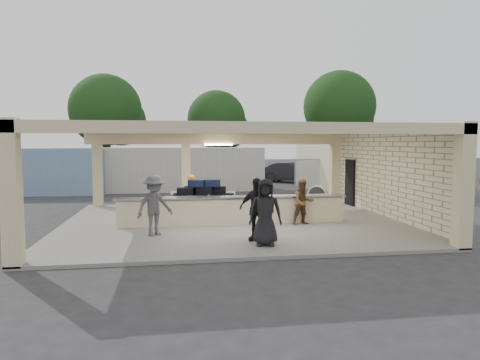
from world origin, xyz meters
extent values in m
plane|color=#252528|center=(0.00, 0.00, 0.00)|extent=(120.00, 120.00, 0.00)
cube|color=#62605B|center=(0.00, 0.00, 0.05)|extent=(12.00, 10.00, 0.10)
cube|color=#CCB789|center=(0.00, 0.00, 3.50)|extent=(12.00, 10.00, 0.02)
cube|color=beige|center=(6.00, 0.00, 1.75)|extent=(0.02, 10.00, 3.50)
cube|color=black|center=(5.94, 3.20, 1.15)|extent=(0.10, 0.95, 2.10)
cube|color=#CCB789|center=(0.00, 4.75, 3.20)|extent=(12.00, 0.50, 0.60)
cube|color=#CCB789|center=(0.00, -4.85, 3.35)|extent=(12.00, 0.30, 0.30)
cube|color=#CCB789|center=(-5.50, 4.75, 1.80)|extent=(0.40, 0.40, 3.50)
cube|color=#CCB789|center=(-1.50, 4.75, 1.80)|extent=(0.40, 0.40, 3.50)
cube|color=#CCB789|center=(5.80, 4.80, 1.80)|extent=(0.40, 0.40, 3.50)
cube|color=#CCB789|center=(-5.80, -4.80, 1.80)|extent=(0.40, 0.40, 3.50)
cube|color=#CCB789|center=(5.80, -4.80, 1.80)|extent=(0.40, 0.40, 3.50)
cube|color=white|center=(0.00, 4.50, 2.88)|extent=(1.30, 0.12, 0.06)
cube|color=#FFEABF|center=(3.80, 1.50, 3.47)|extent=(0.55, 0.55, 0.04)
cube|color=#FFEABF|center=(3.80, -0.50, 3.47)|extent=(0.55, 0.55, 0.04)
cube|color=#FFEABF|center=(3.80, -2.50, 3.47)|extent=(0.55, 0.55, 0.04)
cube|color=beige|center=(0.00, -0.50, 0.55)|extent=(8.00, 0.50, 0.90)
cube|color=#B7B7BC|center=(0.00, -0.50, 1.05)|extent=(8.20, 0.58, 0.06)
cube|color=silver|center=(-1.03, 0.65, 0.71)|extent=(2.71, 1.83, 0.12)
cylinder|color=black|center=(-2.10, 0.22, 0.30)|extent=(0.17, 0.42, 0.41)
cylinder|color=black|center=(-1.96, 1.33, 0.30)|extent=(0.17, 0.42, 0.41)
cylinder|color=black|center=(-0.09, -0.03, 0.30)|extent=(0.17, 0.42, 0.41)
cylinder|color=black|center=(0.05, 1.07, 0.30)|extent=(0.17, 0.42, 0.41)
cube|color=silver|center=(-0.93, 1.40, 0.91)|extent=(2.52, 0.37, 0.30)
cube|color=silver|center=(-1.12, -0.11, 0.91)|extent=(2.52, 0.37, 0.30)
cube|color=black|center=(-1.87, 0.45, 0.90)|extent=(0.63, 0.46, 0.26)
cube|color=black|center=(-1.17, 0.36, 0.90)|extent=(0.63, 0.46, 0.26)
cube|color=black|center=(-0.46, 0.27, 0.90)|extent=(0.63, 0.46, 0.26)
cube|color=black|center=(-1.79, 1.05, 0.90)|extent=(0.63, 0.46, 0.26)
cube|color=black|center=(-1.09, 0.96, 0.90)|extent=(0.63, 0.46, 0.26)
cube|color=black|center=(-0.38, 0.87, 0.90)|extent=(0.63, 0.46, 0.26)
cube|color=black|center=(-1.66, 0.52, 1.18)|extent=(0.63, 0.46, 0.26)
cube|color=black|center=(-0.93, 0.63, 1.18)|extent=(0.63, 0.46, 0.26)
cube|color=black|center=(-0.40, 0.77, 1.18)|extent=(0.63, 0.46, 0.26)
cube|color=black|center=(-1.39, 1.00, 1.18)|extent=(0.63, 0.46, 0.26)
cube|color=black|center=(-1.23, 0.67, 1.45)|extent=(0.63, 0.46, 0.26)
cube|color=black|center=(-0.61, 0.70, 1.45)|extent=(0.63, 0.46, 0.26)
cube|color=#590F0C|center=(-1.98, 0.36, 0.90)|extent=(0.63, 0.46, 0.26)
cube|color=black|center=(-0.08, 0.83, 0.90)|extent=(0.63, 0.46, 0.26)
cylinder|color=silver|center=(4.30, 2.86, 0.64)|extent=(0.88, 0.77, 0.88)
cylinder|color=black|center=(4.30, 2.86, 0.64)|extent=(0.83, 0.74, 0.78)
cube|color=silver|center=(4.00, 2.86, 0.25)|extent=(0.06, 0.49, 0.29)
cube|color=silver|center=(4.59, 2.86, 0.25)|extent=(0.06, 0.49, 0.29)
imported|color=orange|center=(-1.42, 1.75, 0.90)|extent=(0.39, 0.62, 1.60)
imported|color=brown|center=(2.43, -1.00, 0.90)|extent=(0.80, 0.40, 1.59)
imported|color=black|center=(0.34, -3.19, 1.03)|extent=(1.12, 0.93, 1.86)
imported|color=#4E4E53|center=(-2.65, -2.03, 1.04)|extent=(1.25, 1.04, 1.89)
imported|color=black|center=(0.47, -3.80, 1.04)|extent=(0.97, 0.55, 1.88)
imported|color=white|center=(9.34, 13.06, 0.66)|extent=(4.72, 2.46, 1.31)
imported|color=white|center=(11.89, 13.75, 0.65)|extent=(4.27, 2.08, 1.29)
imported|color=black|center=(6.60, 15.53, 0.75)|extent=(4.45, 4.10, 1.49)
cube|color=beige|center=(-2.74, 11.42, 1.34)|extent=(12.39, 2.81, 2.67)
cube|color=#7290B7|center=(-11.09, 10.87, 1.33)|extent=(10.38, 3.19, 2.66)
cylinder|color=gray|center=(5.00, 9.00, 1.00)|extent=(0.06, 0.06, 2.00)
cylinder|color=gray|center=(7.00, 9.00, 1.00)|extent=(0.06, 0.06, 2.00)
cylinder|color=gray|center=(9.00, 9.00, 1.00)|extent=(0.06, 0.06, 2.00)
cylinder|color=gray|center=(11.00, 9.00, 1.00)|extent=(0.06, 0.06, 2.00)
cylinder|color=gray|center=(13.00, 9.00, 1.00)|extent=(0.06, 0.06, 2.00)
cylinder|color=gray|center=(15.00, 9.00, 1.00)|extent=(0.06, 0.06, 2.00)
cylinder|color=gray|center=(17.00, 9.00, 1.00)|extent=(0.06, 0.06, 2.00)
cube|color=gray|center=(11.00, 9.00, 1.00)|extent=(12.00, 0.02, 2.00)
cylinder|color=gray|center=(11.00, 9.00, 2.00)|extent=(12.00, 0.05, 0.05)
cylinder|color=#382619|center=(-8.00, 24.00, 2.25)|extent=(0.70, 0.70, 4.50)
sphere|color=black|center=(-8.00, 24.00, 5.85)|extent=(6.30, 6.30, 6.30)
sphere|color=black|center=(-6.80, 24.60, 4.95)|extent=(4.50, 4.50, 4.50)
cylinder|color=#382619|center=(2.00, 26.00, 2.00)|extent=(0.70, 0.70, 4.00)
sphere|color=black|center=(2.00, 26.00, 5.20)|extent=(5.60, 5.60, 5.60)
sphere|color=black|center=(3.20, 26.60, 4.40)|extent=(4.00, 4.00, 4.00)
cylinder|color=#382619|center=(14.00, 25.00, 2.50)|extent=(0.70, 0.70, 5.00)
sphere|color=black|center=(14.00, 25.00, 6.50)|extent=(7.00, 7.00, 7.00)
sphere|color=black|center=(15.20, 25.60, 5.50)|extent=(5.00, 5.00, 5.00)
cube|color=beige|center=(9.50, 10.00, 1.60)|extent=(6.00, 8.00, 3.20)
camera|label=1|loc=(-2.01, -15.39, 2.98)|focal=32.00mm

